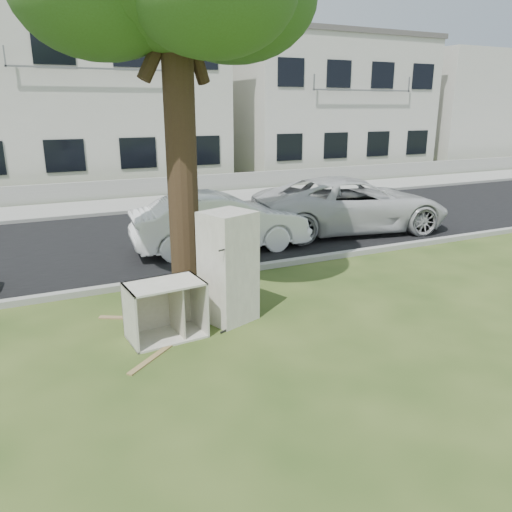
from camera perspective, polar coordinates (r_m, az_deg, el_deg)
name	(u,v)px	position (r m, az deg, el deg)	size (l,w,h in m)	color
ground	(245,324)	(8.11, -1.25, -7.77)	(120.00, 120.00, 0.00)	#2C4317
road	(153,239)	(13.52, -11.69, 1.97)	(120.00, 7.00, 0.01)	black
kerb_near	(196,279)	(10.24, -6.86, -2.58)	(120.00, 0.18, 0.12)	gray
kerb_far	(126,214)	(16.91, -14.62, 4.69)	(120.00, 0.18, 0.12)	gray
sidewalk	(118,206)	(18.31, -15.51, 5.52)	(120.00, 2.80, 0.01)	gray
low_wall	(109,190)	(19.81, -16.42, 7.28)	(120.00, 0.15, 0.70)	gray
townhouse_center	(84,98)	(24.44, -19.07, 16.68)	(11.22, 8.16, 7.44)	beige
townhouse_right	(315,106)	(28.51, 6.73, 16.71)	(10.20, 8.16, 6.84)	beige
filler_right	(490,109)	(38.12, 25.14, 14.94)	(16.00, 9.00, 6.40)	beige
fridge	(228,267)	(7.99, -3.18, -1.25)	(0.74, 0.69, 1.80)	silver
cabinet	(166,310)	(7.63, -10.30, -6.12)	(1.12, 0.69, 0.87)	white
plank_a	(155,356)	(7.25, -11.52, -11.17)	(1.11, 0.09, 0.02)	olive
plank_b	(129,318)	(8.57, -14.35, -6.86)	(0.98, 0.10, 0.02)	#93754D
car_center	(220,222)	(12.08, -4.11, 3.91)	(1.47, 4.23, 1.39)	white
car_right	(351,204)	(14.23, 10.86, 5.83)	(2.49, 5.41, 1.50)	silver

